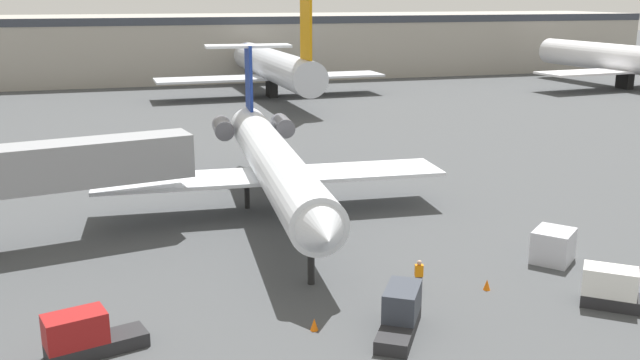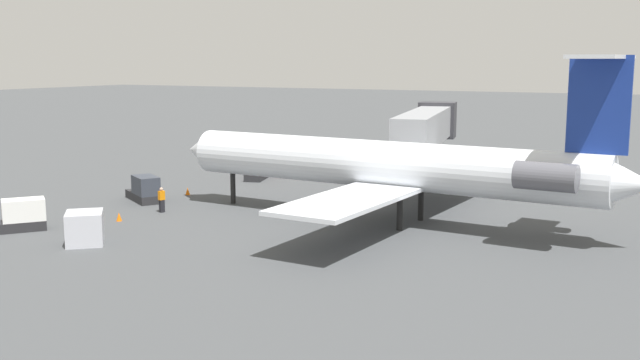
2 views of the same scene
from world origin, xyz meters
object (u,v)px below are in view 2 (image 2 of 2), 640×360
Objects in this scene: regional_jet at (393,164)px; baggage_tug_spare at (144,190)px; cargo_container_uld at (85,228)px; traffic_cone_mid at (119,217)px; jet_bridge at (427,127)px; baggage_tug_trailing at (260,168)px; ground_crew_marshaller at (162,200)px; baggage_tug_lead at (18,217)px; traffic_cone_near at (188,191)px.

regional_jet is 18.73m from baggage_tug_spare.
cargo_container_uld is 5.40× the size of traffic_cone_mid.
jet_bridge reaches higher than baggage_tug_trailing.
baggage_tug_spare is (16.89, -15.34, -3.82)m from jet_bridge.
baggage_tug_spare is at bearing -124.46° from ground_crew_marshaller.
regional_jet is 18.65× the size of ground_crew_marshaller.
ground_crew_marshaller reaches higher than traffic_cone_mid.
cargo_container_uld is (0.55, 5.89, 0.06)m from baggage_tug_lead.
cargo_container_uld is at bearing 84.65° from baggage_tug_lead.
regional_jet is 15.71m from ground_crew_marshaller.
traffic_cone_near is (-1.99, -17.37, -3.41)m from regional_jet.
cargo_container_uld is 5.94m from traffic_cone_mid.
regional_jet is at bearing 95.00° from baggage_tug_spare.
baggage_tug_trailing is 7.69× the size of traffic_cone_near.
ground_crew_marshaller is 3.07× the size of traffic_cone_near.
ground_crew_marshaller is 0.57× the size of cargo_container_uld.
ground_crew_marshaller is (4.03, -14.92, -2.83)m from regional_jet.
regional_jet is at bearing 83.48° from traffic_cone_near.
traffic_cone_mid is (22.70, -12.48, -4.38)m from jet_bridge.
baggage_tug_lead and baggage_tug_trailing have the same top height.
traffic_cone_mid is (18.92, 1.28, -0.56)m from baggage_tug_trailing.
cargo_container_uld is at bearing 24.46° from traffic_cone_mid.
baggage_tug_lead reaches higher than cargo_container_uld.
cargo_container_uld is 15.39m from traffic_cone_near.
ground_crew_marshaller is at bearing -31.48° from jet_bridge.
regional_jet is 10.62× the size of cargo_container_uld.
baggage_tug_lead is (27.52, -15.93, -3.82)m from jet_bridge.
cargo_container_uld is (11.19, 5.30, 0.06)m from baggage_tug_spare.
ground_crew_marshaller is 9.19m from baggage_tug_lead.
cargo_container_uld is (12.80, -13.14, -2.79)m from regional_jet.
traffic_cone_mid is at bearing -11.06° from ground_crew_marshaller.
regional_jet reaches higher than baggage_tug_trailing.
ground_crew_marshaller is at bearing -74.88° from regional_jet.
traffic_cone_near is (-14.79, -4.23, -0.63)m from cargo_container_uld.
ground_crew_marshaller is 8.95m from cargo_container_uld.
baggage_tug_lead is at bearing -30.06° from jet_bridge.
jet_bridge is 26.28m from traffic_cone_mid.
ground_crew_marshaller is at bearing 168.94° from traffic_cone_mid.
baggage_tug_trailing is 13.20m from baggage_tug_spare.
regional_jet is at bearing 105.12° from ground_crew_marshaller.
traffic_cone_near is (-3.60, 1.08, -0.56)m from baggage_tug_spare.
regional_jet is 7.87× the size of baggage_tug_lead.
jet_bridge is 32.03m from baggage_tug_lead.
baggage_tug_lead is 14.34m from traffic_cone_near.
jet_bridge reaches higher than ground_crew_marshaller.
baggage_tug_trailing and baggage_tug_spare have the same top height.
traffic_cone_near is at bearing 163.33° from baggage_tug_spare.
baggage_tug_spare is at bearing -154.64° from cargo_container_uld.
regional_jet is 15.61m from jet_bridge.
regional_jet is 18.56m from cargo_container_uld.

